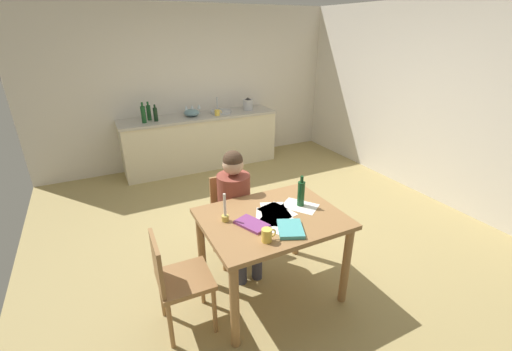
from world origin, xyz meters
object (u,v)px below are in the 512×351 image
at_px(book_cookery, 252,224).
at_px(wine_glass_near_sink, 199,107).
at_px(bottle_wine_red, 155,114).
at_px(wine_glass_back_left, 186,108).
at_px(stovetop_kettle, 248,104).
at_px(wine_glass_by_kettle, 192,107).
at_px(dining_table, 272,229).
at_px(chair_at_table, 232,214).
at_px(teacup_on_counter, 217,113).
at_px(sink_unit, 221,111).
at_px(candlestick, 225,214).
at_px(bottle_vinegar, 149,112).
at_px(bottle_oil, 143,114).
at_px(chair_side_empty, 177,279).
at_px(person_seated, 236,203).
at_px(coffee_mug, 267,235).
at_px(book_magazine, 290,229).
at_px(wine_bottle_on_table, 301,193).
at_px(mixing_bowl, 192,113).

height_order(book_cookery, wine_glass_near_sink, wine_glass_near_sink).
relative_size(bottle_wine_red, wine_glass_back_left, 1.68).
height_order(stovetop_kettle, wine_glass_by_kettle, stovetop_kettle).
xyz_separation_m(dining_table, wine_glass_back_left, (0.24, 3.39, 0.34)).
relative_size(chair_at_table, wine_glass_by_kettle, 5.64).
bearing_deg(teacup_on_counter, sink_unit, 52.70).
distance_m(candlestick, bottle_vinegar, 3.18).
xyz_separation_m(bottle_vinegar, wine_glass_back_left, (0.63, 0.11, -0.01)).
distance_m(candlestick, teacup_on_counter, 3.17).
relative_size(book_cookery, bottle_oil, 0.83).
relative_size(dining_table, candlestick, 4.67).
bearing_deg(teacup_on_counter, wine_glass_near_sink, 125.82).
bearing_deg(dining_table, candlestick, 163.67).
xyz_separation_m(chair_side_empty, wine_glass_by_kettle, (1.18, 3.42, 0.52)).
distance_m(chair_side_empty, sink_unit, 3.68).
height_order(chair_side_empty, wine_glass_near_sink, wine_glass_near_sink).
relative_size(person_seated, bottle_vinegar, 4.15).
distance_m(coffee_mug, bottle_vinegar, 3.58).
bearing_deg(dining_table, book_magazine, -84.52).
distance_m(wine_bottle_on_table, mixing_bowl, 3.18).
xyz_separation_m(chair_at_table, bottle_wine_red, (-0.21, 2.49, 0.52)).
relative_size(book_cookery, stovetop_kettle, 1.17).
height_order(chair_side_empty, candlestick, candlestick).
relative_size(chair_at_table, wine_glass_near_sink, 5.64).
relative_size(chair_at_table, person_seated, 0.73).
height_order(dining_table, wine_glass_back_left, wine_glass_back_left).
distance_m(coffee_mug, bottle_oil, 3.46).
relative_size(person_seated, candlestick, 4.86).
distance_m(coffee_mug, stovetop_kettle, 3.85).
bearing_deg(stovetop_kettle, sink_unit, 179.54).
bearing_deg(wine_bottle_on_table, bottle_vinegar, 102.20).
height_order(bottle_oil, stovetop_kettle, bottle_oil).
bearing_deg(mixing_bowl, bottle_oil, -173.91).
bearing_deg(candlestick, bottle_oil, 92.10).
bearing_deg(dining_table, bottle_wine_red, 95.44).
bearing_deg(stovetop_kettle, bottle_oil, -177.09).
bearing_deg(bottle_oil, person_seated, -81.52).
relative_size(sink_unit, teacup_on_counter, 2.96).
bearing_deg(bottle_oil, teacup_on_counter, -2.88).
height_order(person_seated, chair_side_empty, person_seated).
distance_m(chair_side_empty, wine_glass_by_kettle, 3.65).
relative_size(book_magazine, sink_unit, 0.70).
bearing_deg(book_cookery, book_magazine, -63.30).
bearing_deg(wine_bottle_on_table, stovetop_kettle, 72.62).
height_order(book_cookery, bottle_oil, bottle_oil).
height_order(coffee_mug, bottle_vinegar, bottle_vinegar).
distance_m(candlestick, wine_bottle_on_table, 0.69).
bearing_deg(candlestick, teacup_on_counter, 70.52).
height_order(book_magazine, book_cookery, book_magazine).
height_order(dining_table, teacup_on_counter, teacup_on_counter).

